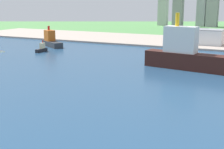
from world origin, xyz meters
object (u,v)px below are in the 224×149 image
at_px(container_barge, 51,41).
at_px(cargo_ship, 186,54).
at_px(tugboat_small, 42,49).
at_px(warehouse_main, 205,37).

xyz_separation_m(container_barge, cargo_ship, (206.26, -68.77, 6.18)).
distance_m(tugboat_small, warehouse_main, 226.67).
xyz_separation_m(tugboat_small, container_barge, (-19.59, 45.56, 4.07)).
bearing_deg(tugboat_small, cargo_ship, -7.09).
bearing_deg(container_barge, cargo_ship, -18.44).
relative_size(tugboat_small, warehouse_main, 0.42).
xyz_separation_m(tugboat_small, warehouse_main, (173.28, 145.84, 9.15)).
height_order(tugboat_small, container_barge, container_barge).
bearing_deg(tugboat_small, container_barge, 113.27).
bearing_deg(warehouse_main, container_barge, -152.53).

